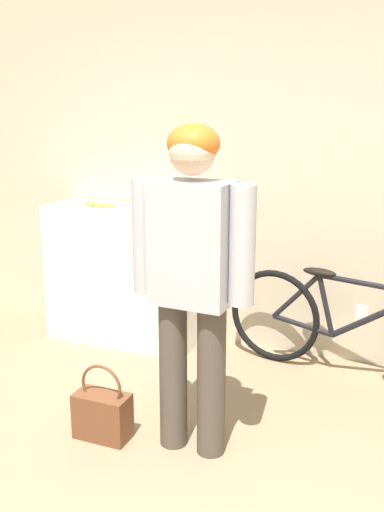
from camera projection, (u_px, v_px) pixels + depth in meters
name	position (u px, v px, depth m)	size (l,w,h in m)	color
wall_back	(288.00, 168.00, 3.99)	(8.00, 0.07, 2.60)	beige
side_shelf	(124.00, 275.00, 4.38)	(1.10, 0.44, 1.00)	white
person	(192.00, 266.00, 2.86)	(0.62, 0.25, 1.65)	#4C4238
bicycle	(352.00, 328.00, 3.77)	(1.70, 0.46, 0.72)	black
banana	(99.00, 205.00, 4.25)	(0.28, 0.08, 0.04)	#EAD64C
handbag	(102.00, 414.00, 3.17)	(0.29, 0.15, 0.42)	brown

